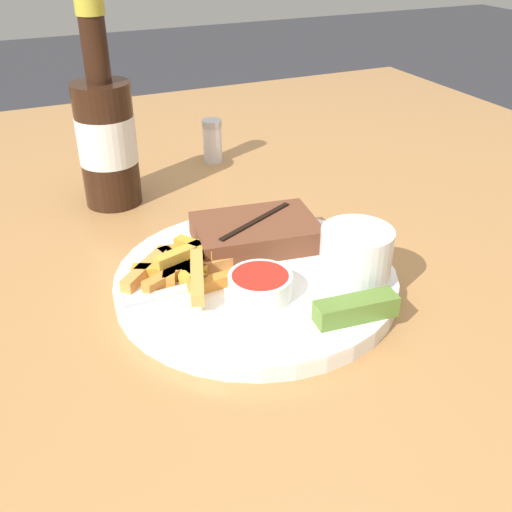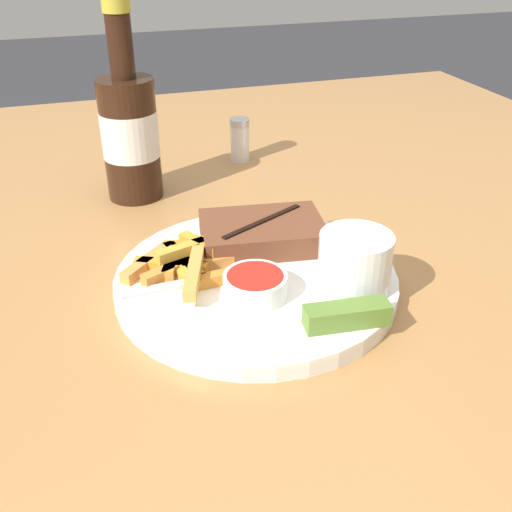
% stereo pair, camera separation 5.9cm
% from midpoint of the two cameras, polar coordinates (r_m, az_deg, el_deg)
% --- Properties ---
extents(dining_table, '(1.40, 1.51, 0.78)m').
position_cam_midpoint_polar(dining_table, '(0.65, 2.63, -7.85)').
color(dining_table, '#A87542').
rests_on(dining_table, ground_plane).
extents(dinner_plate, '(0.28, 0.28, 0.02)m').
position_cam_midpoint_polar(dinner_plate, '(0.60, 2.79, -2.46)').
color(dinner_plate, white).
rests_on(dinner_plate, dining_table).
extents(steak_portion, '(0.14, 0.11, 0.03)m').
position_cam_midpoint_polar(steak_portion, '(0.65, 3.23, 2.17)').
color(steak_portion, brown).
rests_on(steak_portion, dinner_plate).
extents(fries_pile, '(0.14, 0.12, 0.02)m').
position_cam_midpoint_polar(fries_pile, '(0.60, -3.82, -0.77)').
color(fries_pile, orange).
rests_on(fries_pile, dinner_plate).
extents(coleslaw_cup, '(0.07, 0.07, 0.06)m').
position_cam_midpoint_polar(coleslaw_cup, '(0.57, 12.33, -0.38)').
color(coleslaw_cup, white).
rests_on(coleslaw_cup, dinner_plate).
extents(dipping_sauce_cup, '(0.06, 0.06, 0.02)m').
position_cam_midpoint_polar(dipping_sauce_cup, '(0.56, 2.94, -2.82)').
color(dipping_sauce_cup, silver).
rests_on(dipping_sauce_cup, dinner_plate).
extents(pickle_spear, '(0.08, 0.03, 0.02)m').
position_cam_midpoint_polar(pickle_spear, '(0.53, 11.82, -5.64)').
color(pickle_spear, '#567A2D').
rests_on(pickle_spear, dinner_plate).
extents(fork_utensil, '(0.13, 0.02, 0.00)m').
position_cam_midpoint_polar(fork_utensil, '(0.58, -4.00, -2.87)').
color(fork_utensil, '#B7B7BC').
rests_on(fork_utensil, dinner_plate).
extents(beer_bottle, '(0.07, 0.07, 0.25)m').
position_cam_midpoint_polar(beer_bottle, '(0.79, -9.83, 11.61)').
color(beer_bottle, black).
rests_on(beer_bottle, dining_table).
extents(salt_shaker, '(0.03, 0.03, 0.07)m').
position_cam_midpoint_polar(salt_shaker, '(0.91, 0.32, 10.98)').
color(salt_shaker, white).
rests_on(salt_shaker, dining_table).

